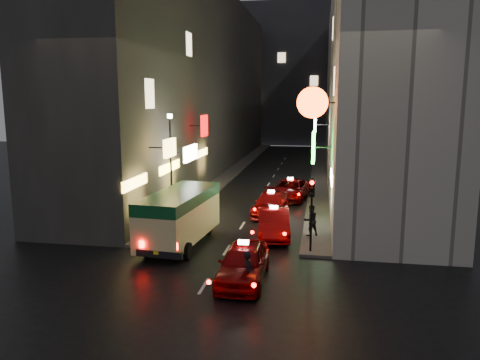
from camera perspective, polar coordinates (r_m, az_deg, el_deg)
The scene contains 15 objects.
ground at distance 15.29m, azimuth -8.32°, elevation -18.37°, with size 120.00×120.00×0.00m, color black.
building_left at distance 48.40m, azimuth -5.02°, elevation 11.91°, with size 7.68×52.07×18.00m.
building_right at distance 46.94m, azimuth 14.63°, elevation 11.70°, with size 7.93×52.00×18.00m.
building_far at distance 78.99m, azimuth 6.87°, elevation 12.50°, with size 30.00×10.00×22.00m, color #333338.
sidewalk_left at distance 48.09m, azimuth -0.54°, elevation 1.29°, with size 1.50×52.00×0.15m, color #4E4A48.
sidewalk_right at distance 47.31m, azimuth 9.64°, elevation 1.01°, with size 1.50×52.00×0.15m, color #4E4A48.
minibus at distance 23.37m, azimuth -7.36°, elevation -3.85°, with size 2.71×6.45×2.70m.
taxi_near at distance 18.87m, azimuth 0.40°, elevation -9.70°, with size 2.33×5.62×1.96m.
taxi_second at distance 24.88m, azimuth 4.12°, elevation -4.93°, with size 2.92×5.74×1.92m.
taxi_third at distance 29.61m, azimuth 3.80°, elevation -2.67°, with size 2.39×5.21×1.79m.
taxi_far at distance 34.22m, azimuth 6.14°, elevation -0.96°, with size 2.96×5.52×1.84m.
pedestrian_crossing at distance 17.77m, azimuth 1.02°, elevation -10.86°, with size 0.61×0.39×1.85m, color black.
pedestrian_sidewalk at distance 24.72m, azimuth 8.61°, elevation -4.63°, with size 0.70×0.44×1.86m, color black.
traffic_light at distance 21.72m, azimuth 8.73°, elevation -2.29°, with size 0.26×0.43×3.50m.
lamp_post at distance 27.38m, azimuth -8.42°, elevation 2.42°, with size 0.28×0.28×6.22m.
Camera 1 is at (4.35, -12.77, 7.20)m, focal length 35.00 mm.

